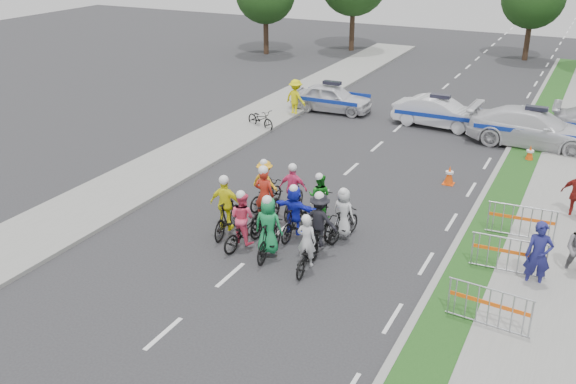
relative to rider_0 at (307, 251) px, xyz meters
The scene contains 27 objects.
ground 2.19m from the rider_0, 145.59° to the right, with size 90.00×90.00×0.00m, color #28282B.
curb_right 5.10m from the rider_0, 48.58° to the left, with size 0.20×60.00×0.12m, color gray.
grass_strip 5.59m from the rider_0, 43.17° to the left, with size 1.20×60.00×0.11m, color #1D4516.
sidewalk_right 7.00m from the rider_0, 33.02° to the left, with size 2.40×60.00×0.13m, color gray.
sidewalk_left 9.09m from the rider_0, 155.21° to the left, with size 3.00×60.00×0.13m, color gray.
rider_0 is the anchor object (origin of this frame).
rider_1 1.33m from the rider_0, behind, with size 0.86×1.88×1.93m.
rider_2 2.29m from the rider_0, 169.63° to the left, with size 0.91×1.87×1.83m.
rider_3 3.24m from the rider_0, 164.09° to the left, with size 1.04×1.93×1.97m.
rider_4 1.22m from the rider_0, 97.66° to the left, with size 1.05×1.86×1.89m.
rider_5 2.00m from the rider_0, 125.92° to the left, with size 1.42×1.70×1.76m.
rider_6 3.04m from the rider_0, 140.54° to the left, with size 0.78×2.04×2.05m.
rider_7 2.18m from the rider_0, 85.28° to the left, with size 0.79×1.68×1.70m.
rider_8 3.09m from the rider_0, 107.58° to the left, with size 0.83×1.74×1.71m.
rider_9 3.56m from the rider_0, 122.08° to the left, with size 0.96×1.79×1.84m.
rider_10 4.39m from the rider_0, 133.46° to the left, with size 1.03×1.77×1.74m.
police_car_0 16.01m from the rider_0, 110.57° to the left, with size 1.62×4.03×1.37m, color silver.
police_car_1 14.79m from the rider_0, 90.62° to the left, with size 1.46×4.18×1.38m, color silver.
police_car_2 14.44m from the rider_0, 73.40° to the left, with size 2.21×5.44×1.58m, color silver.
spectator_0 6.01m from the rider_0, 18.01° to the left, with size 0.68×0.45×1.87m, color navy.
marshal_hiviz 15.15m from the rider_0, 117.13° to the left, with size 1.16×0.67×1.80m, color yellow.
barrier_0 5.00m from the rider_0, ahead, with size 2.00×0.50×1.12m, color #A5A8AD, non-canonical shape.
barrier_1 5.41m from the rider_0, 23.63° to the left, with size 2.00×0.50×1.12m, color #A5A8AD, non-canonical shape.
barrier_2 6.69m from the rider_0, 42.13° to the left, with size 2.00×0.50×1.12m, color #A5A8AD, non-canonical shape.
cone_0 8.23m from the rider_0, 75.98° to the left, with size 0.40×0.40×0.70m.
cone_1 12.51m from the rider_0, 69.89° to the left, with size 0.40×0.40×0.70m.
parked_bike 13.16m from the rider_0, 124.36° to the left, with size 0.60×1.73×0.91m, color black.
Camera 1 is at (8.18, -12.85, 8.90)m, focal length 40.00 mm.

